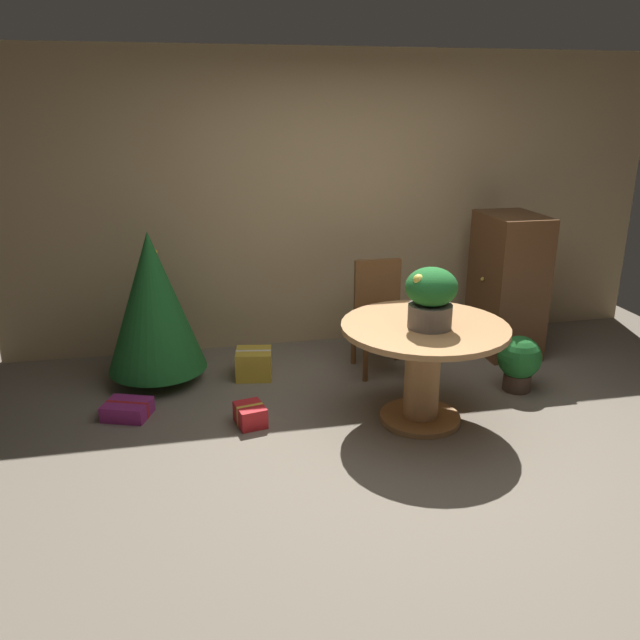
# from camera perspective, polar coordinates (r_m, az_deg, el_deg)

# --- Properties ---
(ground_plane) EXTENTS (6.60, 6.60, 0.00)m
(ground_plane) POSITION_cam_1_polar(r_m,az_deg,el_deg) (4.32, 8.30, -11.46)
(ground_plane) COLOR #756B5B
(back_wall_panel) EXTENTS (6.00, 0.10, 2.60)m
(back_wall_panel) POSITION_cam_1_polar(r_m,az_deg,el_deg) (5.90, 1.54, 10.42)
(back_wall_panel) COLOR tan
(back_wall_panel) RESTS_ON ground_plane
(round_dining_table) EXTENTS (1.15, 1.15, 0.72)m
(round_dining_table) POSITION_cam_1_polar(r_m,az_deg,el_deg) (4.51, 9.14, -3.19)
(round_dining_table) COLOR #B27F4C
(round_dining_table) RESTS_ON ground_plane
(flower_vase) EXTENTS (0.35, 0.35, 0.41)m
(flower_vase) POSITION_cam_1_polar(r_m,az_deg,el_deg) (4.31, 9.80, 2.13)
(flower_vase) COLOR #665B51
(flower_vase) RESTS_ON round_dining_table
(wooden_chair_far) EXTENTS (0.44, 0.42, 0.92)m
(wooden_chair_far) POSITION_cam_1_polar(r_m,az_deg,el_deg) (5.39, 5.39, 0.92)
(wooden_chair_far) COLOR brown
(wooden_chair_far) RESTS_ON ground_plane
(holiday_tree) EXTENTS (0.78, 0.78, 1.23)m
(holiday_tree) POSITION_cam_1_polar(r_m,az_deg,el_deg) (5.18, -14.58, 1.54)
(holiday_tree) COLOR brown
(holiday_tree) RESTS_ON ground_plane
(gift_box_purple) EXTENTS (0.38, 0.35, 0.12)m
(gift_box_purple) POSITION_cam_1_polar(r_m,az_deg,el_deg) (4.88, -16.70, -7.60)
(gift_box_purple) COLOR #9E287A
(gift_box_purple) RESTS_ON ground_plane
(gift_box_gold) EXTENTS (0.33, 0.31, 0.24)m
(gift_box_gold) POSITION_cam_1_polar(r_m,az_deg,el_deg) (5.32, -5.88, -3.88)
(gift_box_gold) COLOR gold
(gift_box_gold) RESTS_ON ground_plane
(gift_box_red) EXTENTS (0.23, 0.27, 0.15)m
(gift_box_red) POSITION_cam_1_polar(r_m,az_deg,el_deg) (4.59, -6.20, -8.36)
(gift_box_red) COLOR red
(gift_box_red) RESTS_ON ground_plane
(wooden_cabinet) EXTENTS (0.50, 0.67, 1.24)m
(wooden_cabinet) POSITION_cam_1_polar(r_m,az_deg,el_deg) (5.95, 16.27, 3.05)
(wooden_cabinet) COLOR brown
(wooden_cabinet) RESTS_ON ground_plane
(potted_plant) EXTENTS (0.34, 0.34, 0.44)m
(potted_plant) POSITION_cam_1_polar(r_m,az_deg,el_deg) (5.25, 17.23, -3.47)
(potted_plant) COLOR #4C382D
(potted_plant) RESTS_ON ground_plane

